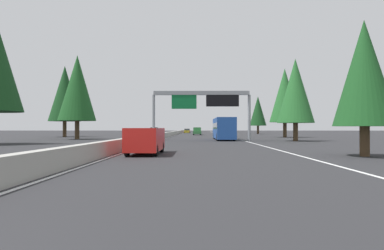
{
  "coord_description": "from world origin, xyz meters",
  "views": [
    {
      "loc": [
        -2.1,
        -5.26,
        1.69
      ],
      "look_at": [
        54.87,
        -4.43,
        2.23
      ],
      "focal_mm": 30.39,
      "sensor_mm": 36.0,
      "label": 1
    }
  ],
  "objects_px": {
    "conifer_right_near": "(295,91)",
    "oncoming_far": "(150,132)",
    "pickup_near_center": "(197,131)",
    "conifer_left_near": "(77,88)",
    "sedan_distant_b": "(188,131)",
    "conifer_right_far": "(258,111)",
    "sign_gantry_overhead": "(203,101)",
    "oncoming_near": "(154,131)",
    "conifer_right_mid": "(285,95)",
    "conifer_left_mid": "(65,94)",
    "sedan_far_right": "(187,131)",
    "bus_mid_right": "(223,128)",
    "minivan_mid_center": "(146,139)",
    "conifer_right_foreground": "(364,73)"
  },
  "relations": [
    {
      "from": "minivan_mid_center",
      "to": "oncoming_far",
      "type": "bearing_deg",
      "value": 8.01
    },
    {
      "from": "minivan_mid_center",
      "to": "conifer_right_foreground",
      "type": "height_order",
      "value": "conifer_right_foreground"
    },
    {
      "from": "oncoming_near",
      "to": "conifer_right_near",
      "type": "distance_m",
      "value": 53.14
    },
    {
      "from": "conifer_right_far",
      "to": "pickup_near_center",
      "type": "bearing_deg",
      "value": 127.75
    },
    {
      "from": "conifer_left_near",
      "to": "sign_gantry_overhead",
      "type": "bearing_deg",
      "value": -110.49
    },
    {
      "from": "sedan_distant_b",
      "to": "sedan_far_right",
      "type": "bearing_deg",
      "value": -179.65
    },
    {
      "from": "bus_mid_right",
      "to": "conifer_right_far",
      "type": "xyz_separation_m",
      "value": [
        47.06,
        -13.87,
        4.92
      ]
    },
    {
      "from": "sedan_far_right",
      "to": "conifer_right_near",
      "type": "distance_m",
      "value": 68.99
    },
    {
      "from": "bus_mid_right",
      "to": "conifer_left_near",
      "type": "relative_size",
      "value": 0.9
    },
    {
      "from": "bus_mid_right",
      "to": "oncoming_near",
      "type": "xyz_separation_m",
      "value": [
        42.17,
        15.66,
        -0.8
      ]
    },
    {
      "from": "sedan_far_right",
      "to": "conifer_right_mid",
      "type": "bearing_deg",
      "value": -158.7
    },
    {
      "from": "conifer_right_near",
      "to": "sedan_distant_b",
      "type": "bearing_deg",
      "value": 11.66
    },
    {
      "from": "minivan_mid_center",
      "to": "sedan_distant_b",
      "type": "relative_size",
      "value": 1.14
    },
    {
      "from": "sign_gantry_overhead",
      "to": "sedan_far_right",
      "type": "xyz_separation_m",
      "value": [
        67.55,
        4.11,
        -4.46
      ]
    },
    {
      "from": "sedan_far_right",
      "to": "conifer_right_foreground",
      "type": "bearing_deg",
      "value": -171.52
    },
    {
      "from": "pickup_near_center",
      "to": "conifer_left_near",
      "type": "distance_m",
      "value": 37.15
    },
    {
      "from": "bus_mid_right",
      "to": "conifer_right_foreground",
      "type": "xyz_separation_m",
      "value": [
        -27.5,
        -6.17,
        3.26
      ]
    },
    {
      "from": "conifer_right_near",
      "to": "conifer_left_near",
      "type": "distance_m",
      "value": 31.65
    },
    {
      "from": "conifer_left_mid",
      "to": "oncoming_far",
      "type": "bearing_deg",
      "value": -34.94
    },
    {
      "from": "oncoming_near",
      "to": "conifer_right_near",
      "type": "bearing_deg",
      "value": 27.85
    },
    {
      "from": "minivan_mid_center",
      "to": "conifer_right_mid",
      "type": "relative_size",
      "value": 0.4
    },
    {
      "from": "minivan_mid_center",
      "to": "sedan_far_right",
      "type": "distance_m",
      "value": 88.27
    },
    {
      "from": "pickup_near_center",
      "to": "conifer_right_far",
      "type": "distance_m",
      "value": 23.02
    },
    {
      "from": "sign_gantry_overhead",
      "to": "conifer_left_mid",
      "type": "xyz_separation_m",
      "value": [
        20.27,
        26.18,
        3.18
      ]
    },
    {
      "from": "sedan_distant_b",
      "to": "conifer_right_far",
      "type": "height_order",
      "value": "conifer_right_far"
    },
    {
      "from": "sign_gantry_overhead",
      "to": "bus_mid_right",
      "type": "xyz_separation_m",
      "value": [
        5.31,
        -3.09,
        -3.43
      ]
    },
    {
      "from": "sign_gantry_overhead",
      "to": "pickup_near_center",
      "type": "distance_m",
      "value": 38.95
    },
    {
      "from": "conifer_right_mid",
      "to": "conifer_right_far",
      "type": "bearing_deg",
      "value": -2.7
    },
    {
      "from": "sedan_far_right",
      "to": "conifer_right_mid",
      "type": "distance_m",
      "value": 53.95
    },
    {
      "from": "oncoming_far",
      "to": "conifer_right_foreground",
      "type": "distance_m",
      "value": 65.81
    },
    {
      "from": "conifer_left_near",
      "to": "conifer_left_mid",
      "type": "height_order",
      "value": "conifer_left_mid"
    },
    {
      "from": "sedan_far_right",
      "to": "conifer_right_far",
      "type": "bearing_deg",
      "value": -125.78
    },
    {
      "from": "conifer_right_mid",
      "to": "sign_gantry_overhead",
      "type": "bearing_deg",
      "value": 139.12
    },
    {
      "from": "conifer_right_mid",
      "to": "conifer_left_near",
      "type": "xyz_separation_m",
      "value": [
        -10.66,
        34.2,
        0.09
      ]
    },
    {
      "from": "sign_gantry_overhead",
      "to": "conifer_right_mid",
      "type": "height_order",
      "value": "conifer_right_mid"
    },
    {
      "from": "oncoming_near",
      "to": "oncoming_far",
      "type": "xyz_separation_m",
      "value": [
        -7.75,
        0.02,
        -0.23
      ]
    },
    {
      "from": "conifer_right_mid",
      "to": "conifer_left_mid",
      "type": "xyz_separation_m",
      "value": [
        2.56,
        41.51,
        0.67
      ]
    },
    {
      "from": "sedan_far_right",
      "to": "conifer_left_near",
      "type": "height_order",
      "value": "conifer_left_near"
    },
    {
      "from": "conifer_right_near",
      "to": "oncoming_far",
      "type": "bearing_deg",
      "value": 32.37
    },
    {
      "from": "minivan_mid_center",
      "to": "oncoming_far",
      "type": "relative_size",
      "value": 1.14
    },
    {
      "from": "minivan_mid_center",
      "to": "pickup_near_center",
      "type": "height_order",
      "value": "pickup_near_center"
    },
    {
      "from": "pickup_near_center",
      "to": "conifer_left_near",
      "type": "relative_size",
      "value": 0.44
    },
    {
      "from": "oncoming_near",
      "to": "conifer_right_mid",
      "type": "relative_size",
      "value": 0.44
    },
    {
      "from": "pickup_near_center",
      "to": "conifer_right_far",
      "type": "relative_size",
      "value": 0.51
    },
    {
      "from": "sedan_far_right",
      "to": "conifer_right_foreground",
      "type": "distance_m",
      "value": 90.84
    },
    {
      "from": "sign_gantry_overhead",
      "to": "conifer_right_near",
      "type": "distance_m",
      "value": 12.23
    },
    {
      "from": "sign_gantry_overhead",
      "to": "conifer_right_mid",
      "type": "relative_size",
      "value": 1.01
    },
    {
      "from": "oncoming_far",
      "to": "conifer_right_near",
      "type": "xyz_separation_m",
      "value": [
        -38.98,
        -24.7,
        5.87
      ]
    },
    {
      "from": "conifer_right_far",
      "to": "sedan_far_right",
      "type": "bearing_deg",
      "value": 54.22
    },
    {
      "from": "conifer_left_near",
      "to": "conifer_left_mid",
      "type": "bearing_deg",
      "value": 28.97
    }
  ]
}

